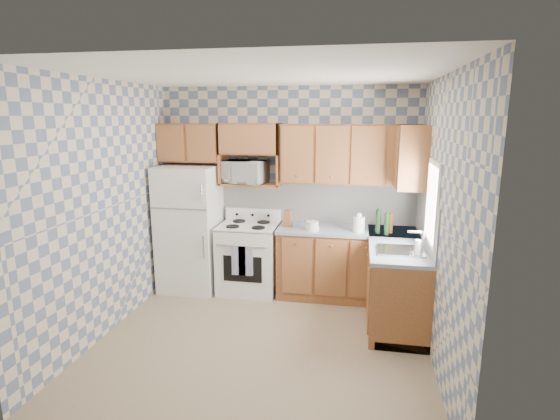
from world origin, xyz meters
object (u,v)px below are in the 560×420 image
object	(u,v)px
refrigerator	(190,228)
electric_kettle	(359,225)
stove_body	(249,259)
microwave	(245,172)

from	to	relation	value
refrigerator	electric_kettle	bearing A→B (deg)	-2.12
stove_body	microwave	distance (m)	1.16
refrigerator	stove_body	xyz separation A→B (m)	(0.80, 0.03, -0.39)
refrigerator	stove_body	bearing A→B (deg)	1.78
refrigerator	electric_kettle	world-z (taller)	refrigerator
refrigerator	microwave	size ratio (longest dim) A/B	3.12
stove_body	microwave	world-z (taller)	microwave
microwave	refrigerator	bearing A→B (deg)	-154.93
microwave	electric_kettle	world-z (taller)	microwave
refrigerator	microwave	xyz separation A→B (m)	(0.74, 0.17, 0.76)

